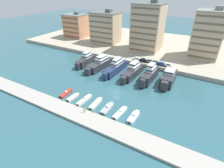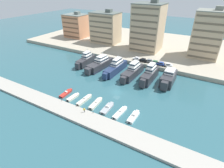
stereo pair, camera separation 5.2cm
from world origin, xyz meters
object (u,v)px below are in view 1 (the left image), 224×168
yacht_charcoal_far_left (86,60)px  car_white_center_right (168,65)px  yacht_charcoal_center_left (133,71)px  yacht_charcoal_center_right (168,78)px  motorboat_red_far_left (66,93)px  pedestrian_near_edge (84,110)px  yacht_charcoal_left (100,64)px  motorboat_grey_center (107,108)px  motorboat_white_mid_right (134,117)px  car_black_left (143,60)px  motorboat_cream_center_left (96,104)px  yacht_navy_mid_left (116,67)px  car_blue_center (161,64)px  car_white_far_left (137,59)px  motorboat_cream_left (73,97)px  car_grey_mid_left (149,61)px  motorboat_cream_mid_left (84,100)px  motorboat_white_center_right (120,113)px  yacht_charcoal_center (150,75)px  car_green_center_left (155,62)px

yacht_charcoal_far_left → car_white_center_right: bearing=19.8°
yacht_charcoal_center_left → yacht_charcoal_center_right: (15.93, 1.27, 0.12)m
motorboat_red_far_left → pedestrian_near_edge: (13.71, -6.04, 1.48)m
yacht_charcoal_left → motorboat_grey_center: 33.80m
yacht_charcoal_center_left → yacht_charcoal_center_right: yacht_charcoal_center_left is taller
motorboat_white_mid_right → car_black_left: (-12.58, 40.78, 2.47)m
yacht_charcoal_center_left → motorboat_white_mid_right: 29.46m
motorboat_white_mid_right → motorboat_cream_center_left: bearing=-179.6°
yacht_charcoal_far_left → yacht_navy_mid_left: bearing=-0.7°
car_blue_center → car_white_center_right: (3.51, 0.20, 0.00)m
yacht_charcoal_far_left → motorboat_cream_center_left: 36.41m
yacht_charcoal_center_left → motorboat_cream_center_left: 27.00m
motorboat_grey_center → car_white_far_left: 41.88m
yacht_navy_mid_left → yacht_charcoal_far_left: bearing=179.3°
motorboat_cream_left → pedestrian_near_edge: (9.44, -5.17, 1.44)m
car_black_left → car_grey_mid_left: (3.16, 0.55, 0.00)m
motorboat_cream_mid_left → yacht_navy_mid_left: bearing=93.7°
yacht_charcoal_left → motorboat_white_mid_right: 40.15m
yacht_charcoal_far_left → motorboat_red_far_left: (10.56, -26.98, -2.03)m
motorboat_white_center_right → car_white_far_left: size_ratio=1.86×
yacht_charcoal_far_left → yacht_charcoal_center: 34.80m
motorboat_white_mid_right → yacht_navy_mid_left: bearing=128.3°
motorboat_cream_mid_left → yacht_charcoal_center: bearing=60.7°
yacht_navy_mid_left → car_green_center_left: 20.63m
yacht_navy_mid_left → car_black_left: (8.42, 14.19, 0.54)m
motorboat_white_mid_right → motorboat_white_center_right: bearing=-176.7°
yacht_charcoal_center → pedestrian_near_edge: size_ratio=9.52×
motorboat_cream_left → car_green_center_left: car_green_center_left is taller
car_black_left → car_grey_mid_left: bearing=9.8°
car_white_far_left → pedestrian_near_edge: car_white_far_left is taller
motorboat_red_far_left → motorboat_cream_left: bearing=-11.4°
yacht_charcoal_left → yacht_charcoal_center_left: (17.76, 0.09, 0.06)m
yacht_navy_mid_left → yacht_charcoal_center_right: bearing=3.3°
car_blue_center → car_green_center_left: bearing=174.3°
motorboat_red_far_left → car_white_center_right: (28.72, 41.10, 2.54)m
yacht_charcoal_far_left → motorboat_cream_mid_left: bearing=-54.2°
motorboat_cream_center_left → pedestrian_near_edge: (-0.20, -6.12, 1.39)m
yacht_charcoal_left → car_blue_center: bearing=27.7°
motorboat_cream_mid_left → car_white_center_right: car_white_center_right is taller
motorboat_cream_left → car_blue_center: (20.94, 41.76, 2.50)m
motorboat_cream_left → yacht_charcoal_far_left: bearing=118.0°
motorboat_cream_left → motorboat_white_mid_right: bearing=2.5°
yacht_charcoal_center_left → motorboat_grey_center: 27.19m
motorboat_grey_center → car_blue_center: size_ratio=1.75×
yacht_charcoal_center → motorboat_cream_left: bearing=-125.9°
yacht_charcoal_center_right → car_white_far_left: size_ratio=3.79×
yacht_charcoal_center_right → motorboat_white_center_right: (-8.41, -28.28, -2.07)m
yacht_charcoal_far_left → yacht_charcoal_center_left: size_ratio=0.82×
yacht_charcoal_center_left → motorboat_grey_center: bearing=-84.5°
yacht_charcoal_center → car_grey_mid_left: size_ratio=4.06×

